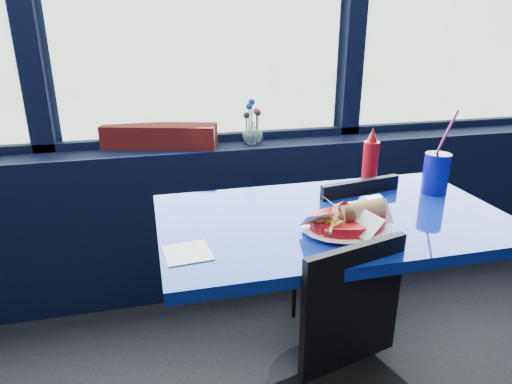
# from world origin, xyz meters

# --- Properties ---
(window_sill) EXTENTS (5.00, 0.26, 0.80)m
(window_sill) POSITION_xyz_m (0.00, 2.87, 0.40)
(window_sill) COLOR black
(window_sill) RESTS_ON ground
(near_table) EXTENTS (1.20, 0.70, 0.75)m
(near_table) POSITION_xyz_m (0.30, 2.00, 0.57)
(near_table) COLOR black
(near_table) RESTS_ON ground
(chair_near_front) EXTENTS (0.44, 0.45, 0.81)m
(chair_near_front) POSITION_xyz_m (0.20, 1.58, 0.46)
(chair_near_front) COLOR black
(chair_near_front) RESTS_ON ground
(chair_near_back) EXTENTS (0.42, 0.42, 0.81)m
(chair_near_back) POSITION_xyz_m (0.50, 2.27, 0.46)
(chair_near_back) COLOR black
(chair_near_back) RESTS_ON ground
(planter_box) EXTENTS (0.57, 0.29, 0.11)m
(planter_box) POSITION_xyz_m (-0.24, 2.89, 0.86)
(planter_box) COLOR maroon
(planter_box) RESTS_ON window_sill
(flower_vase) EXTENTS (0.13, 0.13, 0.22)m
(flower_vase) POSITION_xyz_m (0.22, 2.85, 0.87)
(flower_vase) COLOR silver
(flower_vase) RESTS_ON window_sill
(food_basket) EXTENTS (0.31, 0.31, 0.10)m
(food_basket) POSITION_xyz_m (0.30, 1.88, 0.78)
(food_basket) COLOR #B80C10
(food_basket) RESTS_ON near_table
(ketchup_bottle) EXTENTS (0.06, 0.06, 0.24)m
(ketchup_bottle) POSITION_xyz_m (0.57, 2.27, 0.85)
(ketchup_bottle) COLOR #B80C10
(ketchup_bottle) RESTS_ON near_table
(soda_cup) EXTENTS (0.10, 0.10, 0.33)m
(soda_cup) POSITION_xyz_m (0.77, 2.12, 0.83)
(soda_cup) COLOR #0D1197
(soda_cup) RESTS_ON near_table
(napkin) EXTENTS (0.14, 0.14, 0.00)m
(napkin) POSITION_xyz_m (-0.22, 1.85, 0.75)
(napkin) COLOR white
(napkin) RESTS_ON near_table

